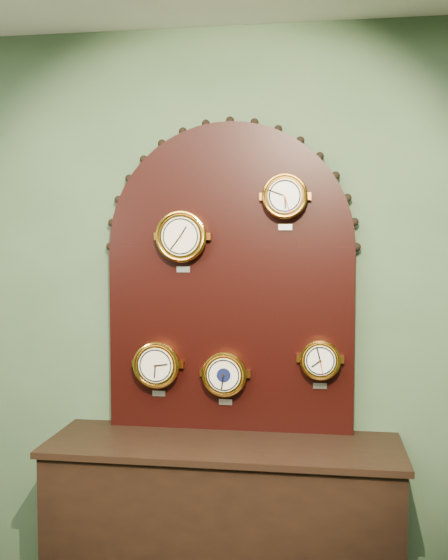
% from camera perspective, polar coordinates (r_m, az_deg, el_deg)
% --- Properties ---
extents(wall_back, '(4.00, 0.00, 4.00)m').
position_cam_1_polar(wall_back, '(3.24, 0.64, -2.90)').
color(wall_back, '#405A3E').
rests_on(wall_back, ground).
extents(shop_counter, '(1.60, 0.50, 0.80)m').
position_cam_1_polar(shop_counter, '(3.25, -0.05, -21.27)').
color(shop_counter, black).
rests_on(shop_counter, ground_plane).
extents(display_board, '(1.26, 0.06, 1.53)m').
position_cam_1_polar(display_board, '(3.17, 0.52, 1.06)').
color(display_board, black).
rests_on(display_board, shop_counter).
extents(roman_clock, '(0.25, 0.08, 0.30)m').
position_cam_1_polar(roman_clock, '(3.14, -3.72, 3.84)').
color(roman_clock, gold).
rests_on(roman_clock, display_board).
extents(arabic_clock, '(0.21, 0.08, 0.26)m').
position_cam_1_polar(arabic_clock, '(3.08, 5.37, 7.31)').
color(arabic_clock, gold).
rests_on(arabic_clock, display_board).
extents(hygrometer, '(0.23, 0.08, 0.28)m').
position_cam_1_polar(hygrometer, '(3.23, -5.89, -7.38)').
color(hygrometer, gold).
rests_on(hygrometer, display_board).
extents(barometer, '(0.22, 0.08, 0.27)m').
position_cam_1_polar(barometer, '(3.17, 0.05, -8.24)').
color(barometer, gold).
rests_on(barometer, display_board).
extents(tide_clock, '(0.19, 0.08, 0.24)m').
position_cam_1_polar(tide_clock, '(3.12, 8.44, -6.92)').
color(tide_clock, gold).
rests_on(tide_clock, display_board).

